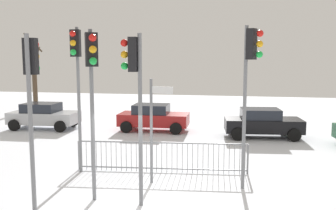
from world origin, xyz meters
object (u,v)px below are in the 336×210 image
object	(u,v)px
traffic_light_mid_right	(250,71)
direction_sign_post	(153,126)
traffic_light_mid_left	(32,84)
car_red_far	(153,117)
car_silver_near	(43,115)
traffic_light_foreground_right	(77,68)
bare_tree_left	(34,72)
traffic_light_foreground_left	(92,77)
car_black_trailing	(262,123)
traffic_light_rear_left	(135,81)

from	to	relation	value
traffic_light_mid_right	direction_sign_post	world-z (taller)	traffic_light_mid_right
traffic_light_mid_left	car_red_far	world-z (taller)	traffic_light_mid_left
traffic_light_mid_left	car_silver_near	size ratio (longest dim) A/B	1.19
traffic_light_foreground_right	bare_tree_left	world-z (taller)	bare_tree_left
traffic_light_foreground_left	car_black_trailing	distance (m)	11.18
traffic_light_foreground_right	direction_sign_post	world-z (taller)	traffic_light_foreground_right
traffic_light_mid_left	bare_tree_left	bearing A→B (deg)	116.28
traffic_light_mid_right	traffic_light_foreground_right	distance (m)	5.74
car_red_far	traffic_light_foreground_right	bearing A→B (deg)	-97.35
traffic_light_mid_left	car_black_trailing	xyz separation A→B (m)	(6.27, 10.58, -2.60)
car_black_trailing	traffic_light_foreground_right	bearing A→B (deg)	-138.83
traffic_light_mid_right	car_black_trailing	size ratio (longest dim) A/B	1.25
traffic_light_foreground_right	direction_sign_post	bearing A→B (deg)	163.75
traffic_light_foreground_right	car_silver_near	world-z (taller)	traffic_light_foreground_right
car_red_far	traffic_light_mid_left	bearing A→B (deg)	-93.97
traffic_light_rear_left	car_red_far	xyz separation A→B (m)	(-1.94, 10.23, -2.63)
traffic_light_mid_right	car_red_far	bearing A→B (deg)	-125.32
traffic_light_rear_left	traffic_light_mid_left	bearing A→B (deg)	112.87
traffic_light_foreground_left	car_red_far	bearing A→B (deg)	-116.49
direction_sign_post	car_black_trailing	bearing A→B (deg)	76.93
traffic_light_rear_left	bare_tree_left	bearing A→B (deg)	37.97
traffic_light_mid_right	traffic_light_foreground_right	size ratio (longest dim) A/B	0.98
car_red_far	bare_tree_left	world-z (taller)	bare_tree_left
traffic_light_rear_left	traffic_light_mid_left	size ratio (longest dim) A/B	1.01
direction_sign_post	car_black_trailing	distance (m)	8.72
traffic_light_rear_left	car_silver_near	distance (m)	12.92
direction_sign_post	bare_tree_left	distance (m)	19.74
traffic_light_rear_left	traffic_light_foreground_right	size ratio (longest dim) A/B	0.92
traffic_light_rear_left	bare_tree_left	distance (m)	21.10
traffic_light_foreground_right	traffic_light_foreground_left	size ratio (longest dim) A/B	1.06
traffic_light_foreground_right	car_red_far	size ratio (longest dim) A/B	1.31
car_red_far	car_black_trailing	bearing A→B (deg)	-8.09
traffic_light_mid_right	traffic_light_rear_left	distance (m)	3.53
traffic_light_foreground_right	direction_sign_post	xyz separation A→B (m)	(2.76, -0.50, -1.81)
car_black_trailing	car_silver_near	bearing A→B (deg)	173.39
traffic_light_mid_right	traffic_light_foreground_right	xyz separation A→B (m)	(-5.72, 0.50, 0.06)
traffic_light_rear_left	traffic_light_mid_left	world-z (taller)	traffic_light_rear_left
car_red_far	car_silver_near	bearing A→B (deg)	-176.04
car_silver_near	car_black_trailing	distance (m)	12.11
traffic_light_rear_left	traffic_light_mid_left	xyz separation A→B (m)	(-2.38, -1.00, -0.04)
traffic_light_mid_right	bare_tree_left	size ratio (longest dim) A/B	0.84
traffic_light_foreground_right	car_silver_near	distance (m)	9.58
traffic_light_rear_left	traffic_light_mid_left	distance (m)	2.58
traffic_light_mid_left	direction_sign_post	distance (m)	4.01
traffic_light_foreground_left	bare_tree_left	distance (m)	20.39
car_silver_near	car_black_trailing	size ratio (longest dim) A/B	0.98
traffic_light_mid_left	bare_tree_left	xyz separation A→B (m)	(-10.56, 17.65, -0.44)
traffic_light_rear_left	car_silver_near	world-z (taller)	traffic_light_rear_left
traffic_light_foreground_left	traffic_light_mid_left	bearing A→B (deg)	9.50
traffic_light_mid_right	direction_sign_post	bearing A→B (deg)	-65.80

